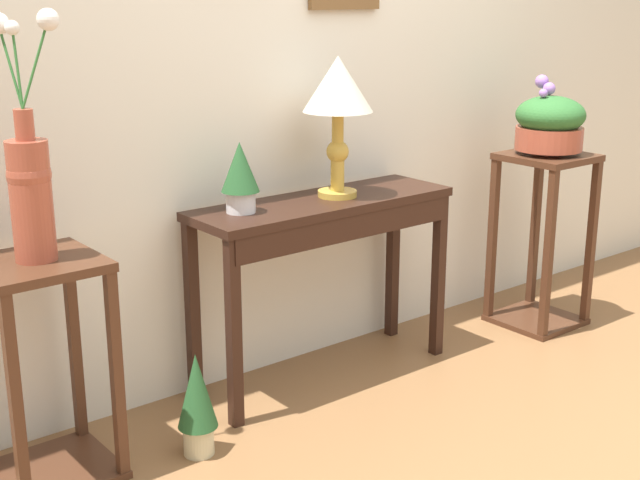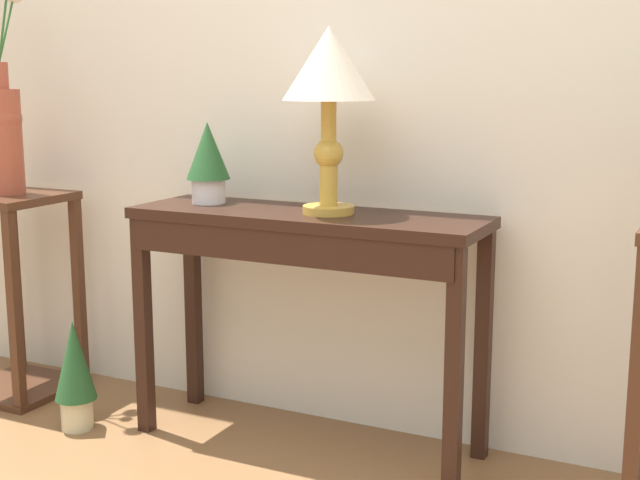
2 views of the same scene
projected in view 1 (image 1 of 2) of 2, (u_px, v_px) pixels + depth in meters
back_wall_with_art at (300, 34)px, 3.56m from camera, size 9.00×0.13×2.80m
console_table at (326, 230)px, 3.50m from camera, size 1.14×0.36×0.77m
table_lamp at (338, 93)px, 3.41m from camera, size 0.28×0.28×0.56m
potted_plant_on_console at (240, 174)px, 3.23m from camera, size 0.14×0.14×0.27m
pedestal_stand_left at (48, 371)px, 2.82m from camera, size 0.37×0.37×0.76m
flower_vase_tall_left at (30, 179)px, 2.65m from camera, size 0.19×0.21×0.76m
pedestal_stand_right at (541, 241)px, 4.16m from camera, size 0.37×0.37×0.84m
planter_bowl_wide_right at (550, 123)px, 4.00m from camera, size 0.32×0.32×0.36m
potted_plant_floor at (197, 400)px, 3.00m from camera, size 0.14×0.14×0.38m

